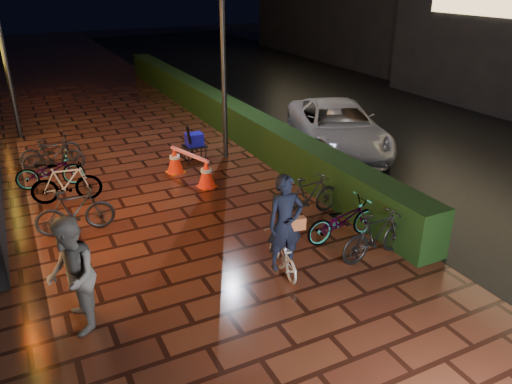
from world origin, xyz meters
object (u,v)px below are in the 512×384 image
cart_assembly (194,141)px  traffic_barrier (190,166)px  bystander_person (72,276)px  van (337,127)px  cyclist (284,237)px

cart_assembly → traffic_barrier: bearing=-115.1°
bystander_person → van: bearing=124.6°
bystander_person → van: (7.94, 4.90, -0.20)m
cyclist → cart_assembly: cyclist is taller
cyclist → van: bearing=47.4°
cyclist → cart_assembly: (0.52, 5.86, -0.09)m
bystander_person → cyclist: (3.40, -0.02, -0.21)m
bystander_person → traffic_barrier: bystander_person is taller
van → cart_assembly: (-4.01, 0.93, -0.10)m
bystander_person → cyclist: bearing=92.5°
bystander_person → cyclist: size_ratio=0.98×
traffic_barrier → bystander_person: bearing=-125.9°
bystander_person → van: size_ratio=0.36×
traffic_barrier → cart_assembly: size_ratio=1.50×
bystander_person → cart_assembly: size_ratio=1.55×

